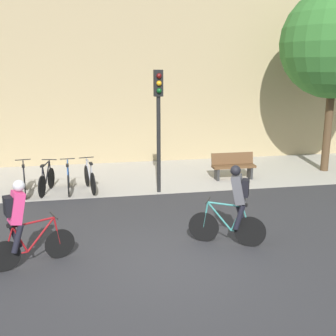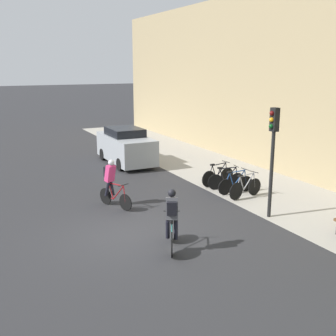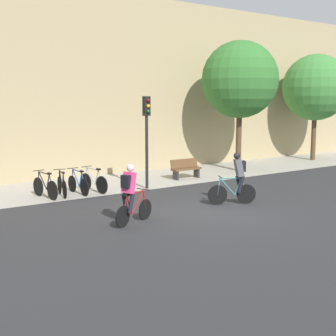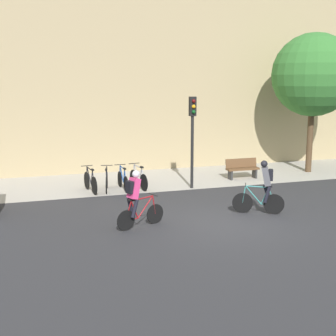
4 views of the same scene
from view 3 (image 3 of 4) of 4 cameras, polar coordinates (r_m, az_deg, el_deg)
name	(u,v)px [view 3 (image 3 of 4)]	position (r m, az deg, el deg)	size (l,w,h in m)	color
ground	(212,214)	(14.74, 5.44, -5.57)	(200.00, 200.00, 0.00)	#2B2B2D
kerb_strip	(109,183)	(20.22, -7.16, -1.83)	(44.00, 4.50, 0.01)	#A39E93
building_facade	(81,84)	(22.21, -10.52, 10.03)	(44.00, 0.60, 8.53)	tan
cyclist_pink	(130,192)	(13.24, -4.64, -2.94)	(1.57, 0.71, 1.74)	black
cyclist_grey	(237,177)	(16.02, 8.40, -1.06)	(1.52, 0.80, 1.78)	black
parked_bike_0	(45,187)	(17.49, -14.75, -2.25)	(0.46, 1.71, 0.98)	black
parked_bike_1	(62,186)	(17.72, -12.80, -2.10)	(0.49, 1.59, 0.96)	black
parked_bike_2	(78,184)	(17.98, -10.90, -1.91)	(0.46, 1.67, 0.96)	black
parked_bike_3	(94,182)	(18.25, -9.05, -1.68)	(0.47, 1.69, 0.98)	black
traffic_light_pole	(147,125)	(18.53, -2.60, 5.23)	(0.26, 0.30, 3.68)	black
bench	(186,169)	(21.17, 2.18, -0.06)	(1.48, 0.44, 0.89)	brown
street_tree_0	(240,80)	(23.77, 8.76, 10.58)	(3.81, 3.81, 6.45)	#4C3823
street_tree_1	(316,88)	(29.06, 17.56, 9.32)	(3.86, 3.86, 6.21)	#4C3823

